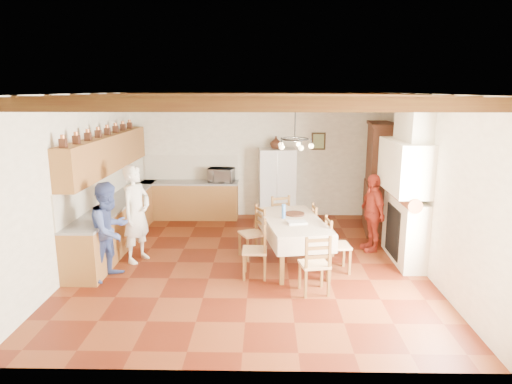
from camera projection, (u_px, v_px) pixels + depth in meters
floor at (250, 263)px, 8.27m from camera, size 6.00×6.50×0.02m
ceiling at (250, 93)px, 7.60m from camera, size 6.00×6.50×0.02m
wall_back at (254, 155)px, 11.11m from camera, size 6.00×0.02×3.00m
wall_front at (240, 244)px, 4.76m from camera, size 6.00×0.02×3.00m
wall_left at (79, 181)px, 7.99m from camera, size 0.02×6.50×3.00m
wall_right at (424, 182)px, 7.88m from camera, size 0.02×6.50×3.00m
ceiling_beams at (250, 99)px, 7.62m from camera, size 6.00×6.30×0.16m
lower_cabinets_left at (119, 223)px, 9.25m from camera, size 0.60×4.30×0.86m
lower_cabinets_back at (190, 201)px, 11.08m from camera, size 2.30×0.60×0.86m
countertop_left at (117, 201)px, 9.15m from camera, size 0.62×4.30×0.04m
countertop_back at (190, 182)px, 10.98m from camera, size 2.34×0.62×0.04m
backsplash_left at (102, 186)px, 9.08m from camera, size 0.03×4.30×0.60m
backsplash_back at (191, 167)px, 11.19m from camera, size 2.30×0.03×0.60m
upper_cabinets at (108, 153)px, 8.94m from camera, size 0.35×4.20×0.70m
fireplace at (403, 186)px, 8.10m from camera, size 0.56×1.60×2.80m
wall_picture at (318, 141)px, 10.98m from camera, size 0.34×0.03×0.42m
refrigerator at (277, 184)px, 10.97m from camera, size 0.90×0.76×1.70m
hutch at (379, 178)px, 9.89m from camera, size 0.71×1.38×2.39m
dining_table at (293, 224)px, 8.06m from camera, size 1.30×2.04×0.83m
chandelier at (295, 139)px, 7.73m from camera, size 0.47×0.47×0.03m
chair_left_near at (255, 249)px, 7.56m from camera, size 0.41×0.43×0.96m
chair_left_far at (252, 233)px, 8.45m from camera, size 0.54×0.55×0.96m
chair_right_near at (338, 244)px, 7.80m from camera, size 0.44×0.46×0.96m
chair_right_far at (323, 229)px, 8.64m from camera, size 0.43×0.44×0.96m
chair_end_near at (314, 263)px, 6.96m from camera, size 0.49×0.47×0.96m
chair_end_far at (283, 221)px, 9.20m from camera, size 0.52×0.51×0.96m
person_man at (136, 214)px, 8.19m from camera, size 0.65×0.76×1.77m
person_woman_blue at (110, 231)px, 7.46m from camera, size 0.88×0.97×1.63m
person_woman_red at (372, 213)px, 8.77m from camera, size 0.54×0.94×1.51m
microwave at (221, 175)px, 10.92m from camera, size 0.65×0.49×0.33m
fridge_vase at (276, 142)px, 10.75m from camera, size 0.31×0.31×0.29m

